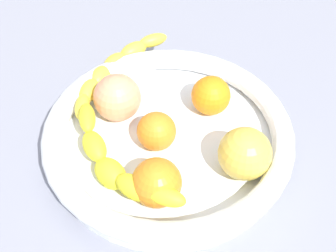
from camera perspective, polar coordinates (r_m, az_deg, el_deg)
The scene contains 9 objects.
kitchen_counter at distance 71.78cm, azimuth 0.00°, elevation -3.70°, with size 120.00×120.00×3.00cm, color gray.
fruit_bowl at distance 68.44cm, azimuth 0.00°, elevation -1.42°, with size 35.62×35.62×5.53cm.
banana_draped_left at distance 76.62cm, azimuth -6.68°, elevation 6.62°, with size 18.62×16.09×3.66cm.
banana_draped_right at distance 62.66cm, azimuth -6.33°, elevation -4.68°, with size 19.28×13.51×5.19cm.
orange_front at distance 60.19cm, azimuth -1.36°, elevation -6.78°, with size 6.45×6.45×6.45cm, color orange.
orange_mid_left at distance 71.23cm, azimuth 5.14°, elevation 3.65°, with size 5.89×5.89×5.89cm, color orange.
orange_mid_right at distance 66.24cm, azimuth -1.39°, elevation -0.63°, with size 5.54×5.54×5.54cm, color orange.
apple_yellow at distance 63.39cm, azimuth 9.15°, elevation -3.27°, with size 7.15×7.15×7.15cm, color gold.
peach_blush at distance 70.18cm, azimuth -6.07°, elevation 3.40°, with size 7.06×7.06×7.06cm, color #EE976C.
Camera 1 is at (-44.61, 5.72, 57.44)cm, focal length 51.08 mm.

